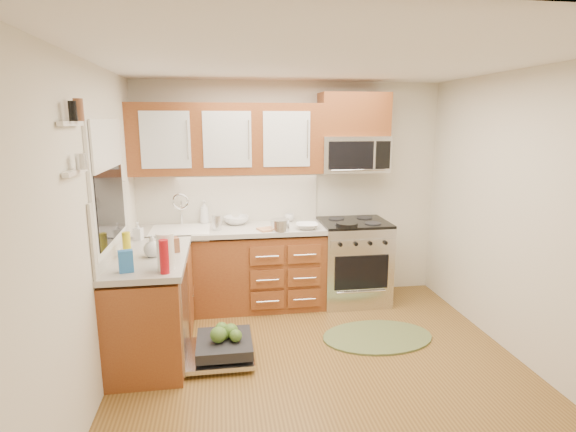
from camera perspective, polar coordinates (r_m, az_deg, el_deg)
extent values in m
plane|color=brown|center=(4.03, 4.44, -18.86)|extent=(3.50, 3.50, 0.00)
plane|color=white|center=(3.49, 5.14, 19.08)|extent=(3.50, 3.50, 0.00)
cube|color=beige|center=(5.25, 0.35, 3.05)|extent=(3.50, 0.04, 2.50)
cube|color=beige|center=(1.99, 16.77, -12.86)|extent=(3.50, 0.04, 2.50)
cube|color=beige|center=(3.59, -23.57, -2.18)|extent=(0.04, 3.50, 2.50)
cube|color=beige|center=(4.31, 28.04, -0.35)|extent=(0.04, 3.50, 2.50)
cube|color=maroon|center=(5.09, -7.27, -6.91)|extent=(2.05, 0.60, 0.85)
cube|color=maroon|center=(4.27, -16.88, -11.14)|extent=(0.60, 1.25, 0.85)
cube|color=#A39D95|center=(4.95, -7.41, -1.74)|extent=(2.07, 0.64, 0.05)
cube|color=#A39D95|center=(4.11, -17.14, -5.03)|extent=(0.64, 1.27, 0.05)
cube|color=silver|center=(5.17, -7.58, 2.37)|extent=(2.05, 0.02, 0.57)
cube|color=silver|center=(4.09, -21.49, -0.94)|extent=(0.02, 1.25, 0.57)
cube|color=maroon|center=(5.16, 8.34, 12.64)|extent=(0.76, 0.35, 0.47)
cube|color=white|center=(3.98, -21.96, 8.45)|extent=(0.02, 0.96, 0.40)
cube|color=white|center=(3.15, -25.88, 10.51)|extent=(0.04, 0.40, 0.03)
cube|color=white|center=(3.17, -25.38, 5.10)|extent=(0.04, 0.40, 0.03)
cylinder|color=black|center=(4.86, 7.48, -1.11)|extent=(0.30, 0.30, 0.04)
cylinder|color=silver|center=(4.75, -1.03, -1.15)|extent=(0.25, 0.25, 0.12)
cube|color=#B97C54|center=(4.81, -2.21, -1.63)|extent=(0.31, 0.25, 0.02)
cylinder|color=silver|center=(4.83, -9.03, -0.85)|extent=(0.11, 0.11, 0.16)
cylinder|color=white|center=(3.63, -15.29, -4.35)|extent=(0.18, 0.18, 0.29)
cylinder|color=yellow|center=(4.08, -19.81, -3.42)|extent=(0.09, 0.09, 0.21)
cylinder|color=#A80E16|center=(3.54, -15.45, -5.01)|extent=(0.09, 0.09, 0.26)
cube|color=brown|center=(4.11, -14.63, -3.60)|extent=(0.15, 0.13, 0.13)
cube|color=#2767B6|center=(3.68, -19.90, -5.43)|extent=(0.12, 0.09, 0.17)
imported|color=#999999|center=(4.84, 2.43, -1.30)|extent=(0.27, 0.27, 0.06)
imported|color=#999999|center=(5.09, -6.59, -0.53)|extent=(0.32, 0.32, 0.09)
imported|color=#999999|center=(5.20, 0.17, -0.21)|extent=(0.14, 0.14, 0.08)
imported|color=#999999|center=(5.15, -10.58, 0.48)|extent=(0.13, 0.13, 0.26)
imported|color=#999999|center=(4.61, -18.51, -1.83)|extent=(0.10, 0.10, 0.18)
imported|color=#999999|center=(4.01, -16.87, -3.66)|extent=(0.19, 0.19, 0.19)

